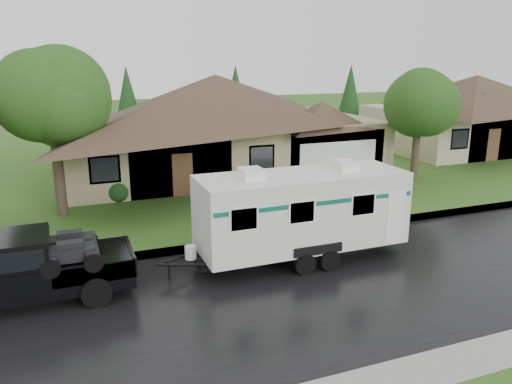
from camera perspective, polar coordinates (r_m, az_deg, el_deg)
ground at (r=17.00m, az=2.95°, el=-8.15°), size 140.00×140.00×0.00m
road at (r=15.37m, az=6.06°, el=-10.85°), size 140.00×8.00×0.01m
curb at (r=18.89m, az=0.15°, el=-5.42°), size 140.00×0.50×0.15m
lawn at (r=30.65m, az=-8.61°, el=2.49°), size 140.00×26.00×0.15m
house_main at (r=29.55m, az=-3.98°, el=9.08°), size 19.44×10.80×6.90m
house_neighbor at (r=40.65m, az=24.12°, el=9.10°), size 15.12×9.72×6.45m
tree_left_green at (r=22.20m, az=-22.36°, el=9.45°), size 4.17×4.17×6.90m
tree_right_green at (r=28.17m, az=18.19°, el=9.57°), size 3.64×3.64×6.02m
shrub_row at (r=25.71m, az=-1.45°, el=1.53°), size 13.60×1.00×1.00m
pickup_truck at (r=15.50m, az=-25.73°, el=-7.80°), size 6.02×2.29×2.01m
travel_trailer at (r=16.82m, az=5.26°, el=-2.03°), size 7.42×2.61×3.33m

